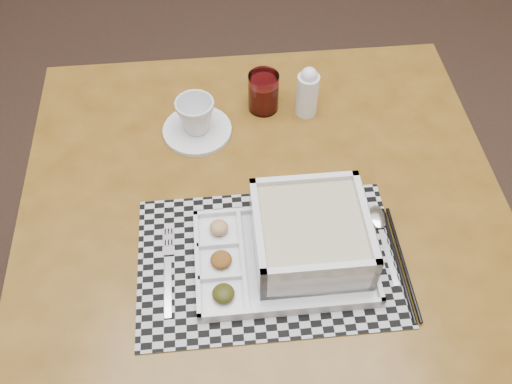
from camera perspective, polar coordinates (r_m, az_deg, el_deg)
floor at (r=1.81m, az=-15.96°, el=-14.91°), size 5.00×5.00×0.00m
dining_table at (r=1.17m, az=0.84°, el=-4.00°), size 1.00×1.00×0.72m
placemat at (r=1.05m, az=1.26°, el=-6.88°), size 0.49×0.33×0.00m
serving_tray at (r=1.02m, az=4.78°, el=-4.84°), size 0.33×0.24×0.10m
fork at (r=1.05m, az=-8.72°, el=-7.60°), size 0.02×0.19×0.00m
spoon at (r=1.11m, az=12.21°, el=-3.01°), size 0.04×0.18×0.01m
chopsticks at (r=1.07m, az=14.25°, el=-6.82°), size 0.03×0.24×0.01m
saucer at (r=1.25m, az=-5.89°, el=6.15°), size 0.15×0.15×0.01m
cup at (r=1.22m, az=-6.06°, el=7.59°), size 0.09×0.09×0.08m
juice_glass at (r=1.28m, az=0.75°, el=9.84°), size 0.07×0.07×0.09m
creamer_bottle at (r=1.26m, az=5.17°, el=9.95°), size 0.05×0.05×0.12m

